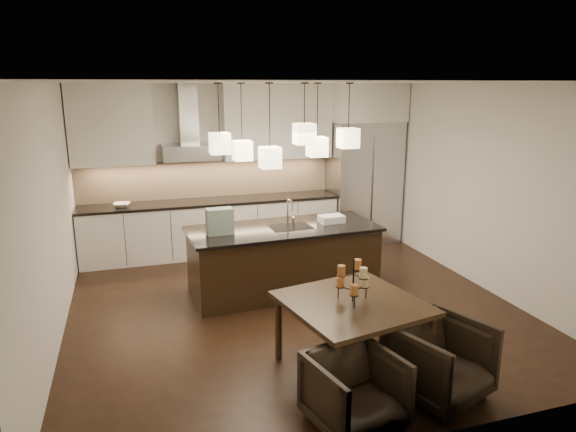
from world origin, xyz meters
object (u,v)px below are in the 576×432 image
object	(u,v)px
island_body	(283,260)
armchair_left	(355,392)
dining_table	(351,336)
armchair_right	(439,360)
refrigerator	(364,182)

from	to	relation	value
island_body	armchair_left	size ratio (longest dim) A/B	3.48
dining_table	armchair_left	xyz separation A→B (m)	(-0.33, -0.82, -0.05)
dining_table	armchair_right	bearing A→B (deg)	-58.79
armchair_right	island_body	bearing A→B (deg)	82.43
refrigerator	island_body	world-z (taller)	refrigerator
island_body	dining_table	bearing A→B (deg)	-91.45
refrigerator	armchair_left	bearing A→B (deg)	-115.97
island_body	armchair_right	bearing A→B (deg)	-80.08
refrigerator	armchair_left	size ratio (longest dim) A/B	3.03
island_body	armchair_right	distance (m)	2.87
refrigerator	dining_table	world-z (taller)	refrigerator
armchair_left	armchair_right	size ratio (longest dim) A/B	0.90
armchair_left	refrigerator	bearing A→B (deg)	50.94
armchair_right	refrigerator	bearing A→B (deg)	52.66
armchair_right	armchair_left	bearing A→B (deg)	170.81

